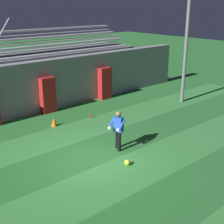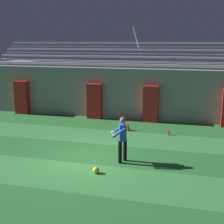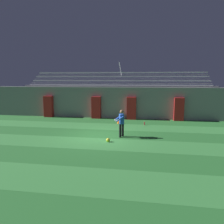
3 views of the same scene
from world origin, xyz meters
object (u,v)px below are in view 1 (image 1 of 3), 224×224
padding_pillar_gate_right (48,95)px  goalkeeper (118,128)px  floodlight_pole (188,17)px  soccer_ball (127,162)px  water_bottle (91,116)px  traffic_cone (54,122)px  padding_pillar_far_right (105,83)px

padding_pillar_gate_right → goalkeeper: 5.98m
floodlight_pole → soccer_ball: 10.01m
water_bottle → traffic_cone: bearing=171.8°
padding_pillar_gate_right → traffic_cone: (-0.84, -1.98, -0.77)m
padding_pillar_gate_right → goalkeeper: bearing=-91.9°
floodlight_pole → goalkeeper: 8.73m
padding_pillar_gate_right → padding_pillar_far_right: (4.02, 0.00, 0.00)m
padding_pillar_gate_right → traffic_cone: padding_pillar_gate_right is taller
goalkeeper → soccer_ball: 1.59m
floodlight_pole → padding_pillar_gate_right: bearing=153.4°
padding_pillar_far_right → padding_pillar_gate_right: bearing=180.0°
floodlight_pole → padding_pillar_far_right: bearing=131.4°
floodlight_pole → goalkeeper: (-7.37, -2.39, -4.02)m
padding_pillar_far_right → water_bottle: 3.74m
floodlight_pole → water_bottle: floodlight_pole is taller
soccer_ball → water_bottle: water_bottle is taller
water_bottle → goalkeeper: bearing=-110.3°
goalkeeper → soccer_ball: bearing=-116.7°
padding_pillar_far_right → traffic_cone: bearing=-157.8°
floodlight_pole → goalkeeper: bearing=-162.0°
padding_pillar_gate_right → traffic_cone: 2.29m
goalkeeper → floodlight_pole: bearing=18.0°
goalkeeper → soccer_ball: (-0.61, -1.21, -0.84)m
padding_pillar_far_right → goalkeeper: size_ratio=1.17×
soccer_ball → traffic_cone: (-0.04, 5.20, 0.10)m
padding_pillar_gate_right → soccer_ball: padding_pillar_gate_right is taller
soccer_ball → water_bottle: bearing=68.1°
soccer_ball → traffic_cone: size_ratio=0.52×
padding_pillar_far_right → goalkeeper: (-4.21, -5.98, -0.03)m
goalkeeper → traffic_cone: 4.12m
soccer_ball → water_bottle: size_ratio=0.92×
padding_pillar_far_right → floodlight_pole: floodlight_pole is taller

